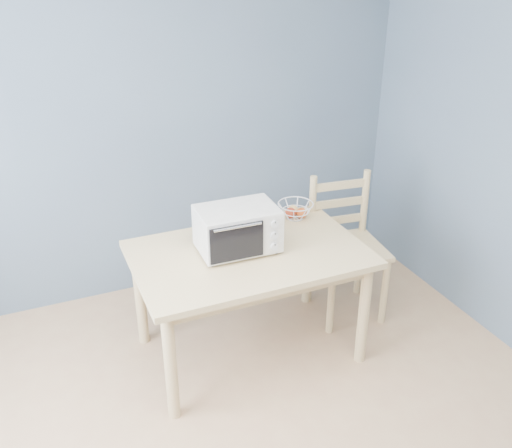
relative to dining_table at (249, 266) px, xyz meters
name	(u,v)px	position (x,y,z in m)	size (l,w,h in m)	color
room	(275,285)	(-0.38, -1.18, 0.65)	(4.01, 4.51, 2.61)	tan
dining_table	(249,266)	(0.00, 0.00, 0.00)	(1.40, 0.90, 0.75)	#DFC485
toaster_oven	(235,229)	(-0.07, 0.04, 0.25)	(0.48, 0.36, 0.28)	silver
fruit_basket	(295,210)	(0.47, 0.31, 0.16)	(0.28, 0.28, 0.11)	white
dining_chair	(345,249)	(0.81, 0.19, -0.15)	(0.52, 0.52, 1.01)	#DFC485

